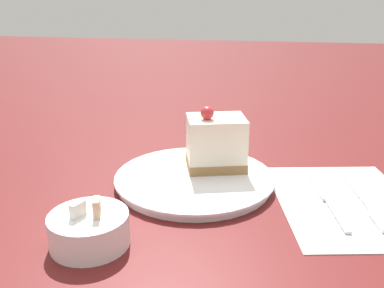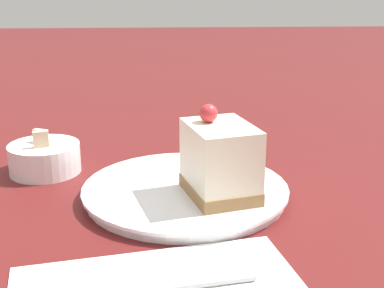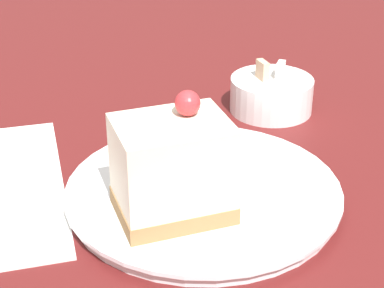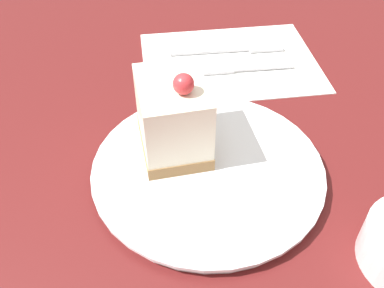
# 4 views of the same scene
# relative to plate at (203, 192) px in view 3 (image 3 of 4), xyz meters

# --- Properties ---
(ground_plane) EXTENTS (4.00, 4.00, 0.00)m
(ground_plane) POSITION_rel_plate_xyz_m (0.02, 0.04, -0.01)
(ground_plane) COLOR #5B1919
(plate) EXTENTS (0.25, 0.25, 0.01)m
(plate) POSITION_rel_plate_xyz_m (0.00, 0.00, 0.00)
(plate) COLOR white
(plate) RESTS_ON ground_plane
(cake_slice) EXTENTS (0.11, 0.09, 0.11)m
(cake_slice) POSITION_rel_plate_xyz_m (-0.03, -0.04, 0.05)
(cake_slice) COLOR #9E7547
(cake_slice) RESTS_ON plate
(sugar_bowl) EXTENTS (0.10, 0.10, 0.06)m
(sugar_bowl) POSITION_rel_plate_xyz_m (0.10, 0.19, 0.01)
(sugar_bowl) COLOR white
(sugar_bowl) RESTS_ON ground_plane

